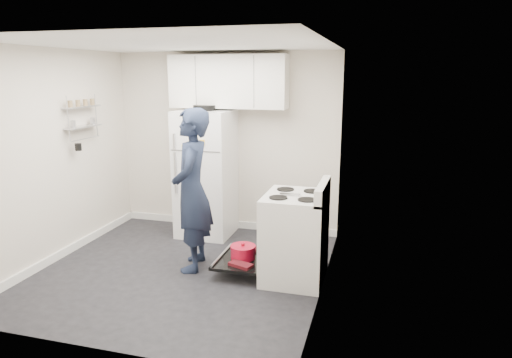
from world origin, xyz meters
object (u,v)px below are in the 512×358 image
(open_oven_door, at_px, (243,256))
(person, at_px, (192,190))
(refrigerator, at_px, (206,173))
(electric_range, at_px, (294,238))

(open_oven_door, bearing_deg, person, -177.29)
(refrigerator, bearing_deg, open_oven_door, -51.83)
(open_oven_door, height_order, refrigerator, refrigerator)
(open_oven_door, bearing_deg, refrigerator, 128.17)
(electric_range, height_order, refrigerator, refrigerator)
(electric_range, relative_size, person, 0.60)
(electric_range, relative_size, refrigerator, 0.61)
(person, bearing_deg, electric_range, 78.19)
(open_oven_door, height_order, person, person)
(refrigerator, distance_m, person, 1.16)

